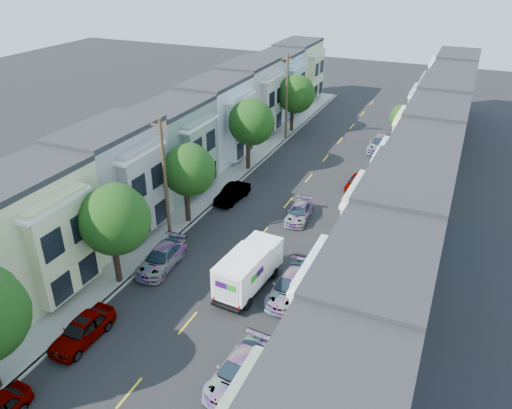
{
  "coord_description": "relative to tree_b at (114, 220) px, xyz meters",
  "views": [
    {
      "loc": [
        13.65,
        -26.49,
        20.9
      ],
      "look_at": [
        -0.87,
        6.62,
        2.2
      ],
      "focal_mm": 35.0,
      "sensor_mm": 36.0,
      "label": 1
    }
  ],
  "objects": [
    {
      "name": "sidewalk_left",
      "position": [
        -1.05,
        19.16,
        -4.97
      ],
      "size": [
        2.6,
        70.0,
        0.15
      ],
      "primitive_type": "cube",
      "color": "gray",
      "rests_on": "ground"
    },
    {
      "name": "curb_left",
      "position": [
        0.25,
        19.16,
        -4.97
      ],
      "size": [
        0.3,
        70.0,
        0.15
      ],
      "primitive_type": "cube",
      "color": "gray",
      "rests_on": "ground"
    },
    {
      "name": "curb_right",
      "position": [
        12.35,
        19.16,
        -4.97
      ],
      "size": [
        0.3,
        70.0,
        0.15
      ],
      "primitive_type": "cube",
      "color": "gray",
      "rests_on": "ground"
    },
    {
      "name": "tree_d",
      "position": [
        -0.0,
        21.77,
        0.14
      ],
      "size": [
        4.7,
        4.7,
        7.55
      ],
      "color": "black",
      "rests_on": "ground"
    },
    {
      "name": "townhouse_row_right",
      "position": [
        17.45,
        19.16,
        -5.04
      ],
      "size": [
        5.0,
        70.0,
        8.5
      ],
      "primitive_type": "cube",
      "color": "#A5C1CF",
      "rests_on": "ground"
    },
    {
      "name": "utility_pole_far",
      "position": [
        0.0,
        32.16,
        0.11
      ],
      "size": [
        1.6,
        0.26,
        10.0
      ],
      "color": "#42301E",
      "rests_on": "ground"
    },
    {
      "name": "parked_right_b",
      "position": [
        11.2,
        3.38,
        -4.27
      ],
      "size": [
        2.18,
        5.14,
        1.54
      ],
      "primitive_type": "imported",
      "rotation": [
        0.0,
        0.0,
        0.0
      ],
      "color": "white",
      "rests_on": "ground"
    },
    {
      "name": "tree_b",
      "position": [
        0.0,
        0.0,
        0.0
      ],
      "size": [
        4.7,
        4.7,
        7.41
      ],
      "color": "black",
      "rests_on": "ground"
    },
    {
      "name": "tree_far_r",
      "position": [
        13.19,
        33.5,
        -1.19
      ],
      "size": [
        2.8,
        2.8,
        5.31
      ],
      "color": "black",
      "rests_on": "ground"
    },
    {
      "name": "parked_right_a",
      "position": [
        11.2,
        -4.72,
        -4.31
      ],
      "size": [
        2.46,
        5.05,
        1.47
      ],
      "primitive_type": "imported",
      "rotation": [
        0.0,
        0.0,
        -0.08
      ],
      "color": "#3C4446",
      "rests_on": "ground"
    },
    {
      "name": "ground",
      "position": [
        6.3,
        4.16,
        -5.04
      ],
      "size": [
        160.0,
        160.0,
        0.0
      ],
      "primitive_type": "plane",
      "color": "black",
      "rests_on": "ground"
    },
    {
      "name": "parked_right_d",
      "position": [
        11.2,
        33.16,
        -4.27
      ],
      "size": [
        2.19,
        5.13,
        1.54
      ],
      "primitive_type": "imported",
      "rotation": [
        0.0,
        0.0,
        -0.01
      ],
      "color": "black",
      "rests_on": "ground"
    },
    {
      "name": "utility_pole_near",
      "position": [
        0.0,
        6.16,
        0.11
      ],
      "size": [
        1.6,
        0.26,
        10.0
      ],
      "color": "#42301E",
      "rests_on": "ground"
    },
    {
      "name": "parked_left_d",
      "position": [
        1.4,
        14.51,
        -4.32
      ],
      "size": [
        1.87,
        4.42,
        1.44
      ],
      "primitive_type": "imported",
      "rotation": [
        0.0,
        0.0,
        -0.08
      ],
      "color": "#350E06",
      "rests_on": "ground"
    },
    {
      "name": "parked_left_b",
      "position": [
        1.4,
        -5.62,
        -4.27
      ],
      "size": [
        1.85,
        4.75,
        1.54
      ],
      "primitive_type": "imported",
      "rotation": [
        0.0,
        0.0,
        -0.01
      ],
      "color": "black",
      "rests_on": "ground"
    },
    {
      "name": "parked_right_c",
      "position": [
        11.2,
        21.74,
        -4.41
      ],
      "size": [
        1.72,
        3.99,
        1.27
      ],
      "primitive_type": "imported",
      "rotation": [
        0.0,
        0.0,
        -0.06
      ],
      "color": "black",
      "rests_on": "ground"
    },
    {
      "name": "townhouse_row_left",
      "position": [
        -4.85,
        19.16,
        -5.04
      ],
      "size": [
        5.0,
        70.0,
        8.5
      ],
      "primitive_type": "cube",
      "color": "#A5C1CF",
      "rests_on": "ground"
    },
    {
      "name": "parked_left_c",
      "position": [
        1.4,
        2.81,
        -4.3
      ],
      "size": [
        2.45,
        5.1,
        1.49
      ],
      "primitive_type": "imported",
      "rotation": [
        0.0,
        0.0,
        0.08
      ],
      "color": "#A7A9B2",
      "rests_on": "ground"
    },
    {
      "name": "sidewalk_right",
      "position": [
        13.65,
        19.16,
        -4.97
      ],
      "size": [
        2.6,
        70.0,
        0.15
      ],
      "primitive_type": "cube",
      "color": "gray",
      "rests_on": "ground"
    },
    {
      "name": "lead_sedan",
      "position": [
        8.21,
        13.66,
        -4.41
      ],
      "size": [
        2.14,
        4.34,
        1.26
      ],
      "primitive_type": "imported",
      "rotation": [
        0.0,
        0.0,
        0.09
      ],
      "color": "black",
      "rests_on": "ground"
    },
    {
      "name": "tree_c",
      "position": [
        -0.0,
        9.44,
        -0.21
      ],
      "size": [
        4.29,
        4.29,
        7.01
      ],
      "color": "black",
      "rests_on": "ground"
    },
    {
      "name": "fedex_truck",
      "position": [
        8.27,
        3.03,
        -3.43
      ],
      "size": [
        2.32,
        6.02,
        2.89
      ],
      "rotation": [
        0.0,
        0.0,
        -0.08
      ],
      "color": "white",
      "rests_on": "ground"
    },
    {
      "name": "centerline",
      "position": [
        6.3,
        19.16,
        -5.04
      ],
      "size": [
        0.12,
        70.0,
        0.01
      ],
      "primitive_type": "cube",
      "color": "gold",
      "rests_on": "ground"
    },
    {
      "name": "tree_e",
      "position": [
        0.0,
        35.11,
        -0.21
      ],
      "size": [
        4.7,
        4.7,
        7.21
      ],
      "color": "black",
      "rests_on": "ground"
    },
    {
      "name": "road_slab",
      "position": [
        6.3,
        19.16,
        -5.03
      ],
      "size": [
        12.0,
        70.0,
        0.02
      ],
      "primitive_type": "cube",
      "color": "black",
      "rests_on": "ground"
    }
  ]
}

